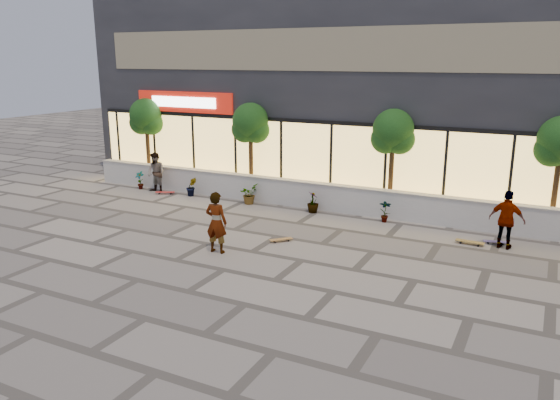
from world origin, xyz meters
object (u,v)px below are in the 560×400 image
at_px(skater_right_near, 507,220).
at_px(tree_west, 146,119).
at_px(skateboard_center, 281,239).
at_px(tree_mideast, 393,134).
at_px(skater_center, 216,222).
at_px(skateboard_right_near, 470,242).
at_px(skateboard_right_far, 496,242).
at_px(tree_midwest, 250,125).
at_px(skater_left, 156,173).
at_px(skateboard_left, 165,192).

bearing_deg(skater_right_near, tree_west, 2.10).
relative_size(tree_west, skateboard_center, 5.74).
xyz_separation_m(tree_mideast, skater_center, (-3.44, -6.58, -2.05)).
relative_size(skateboard_right_near, skateboard_right_far, 1.18).
bearing_deg(skateboard_center, tree_midwest, 80.88).
distance_m(tree_midwest, skater_left, 4.69).
distance_m(skateboard_center, skateboard_left, 8.01).
xyz_separation_m(tree_midwest, skateboard_center, (3.86, -4.84, -2.91)).
relative_size(tree_west, skater_right_near, 2.14).
bearing_deg(tree_midwest, skater_center, -68.71).
bearing_deg(skateboard_right_near, skater_center, -144.07).
xyz_separation_m(tree_west, tree_midwest, (5.50, 0.00, 0.00)).
bearing_deg(skateboard_right_near, tree_mideast, 147.90).
distance_m(tree_west, skateboard_right_near, 15.26).
bearing_deg(skater_left, skateboard_right_near, 4.97).
relative_size(tree_mideast, skater_left, 2.25).
height_order(skateboard_left, skateboard_right_near, skateboard_right_near).
height_order(tree_midwest, skater_right_near, tree_midwest).
xyz_separation_m(tree_mideast, skateboard_left, (-9.42, -1.50, -2.90)).
distance_m(tree_midwest, skater_right_near, 10.73).
distance_m(tree_mideast, skateboard_right_near, 5.00).
relative_size(tree_midwest, skateboard_right_far, 5.23).
height_order(tree_midwest, tree_mideast, same).
height_order(tree_mideast, skater_right_near, tree_mideast).
relative_size(skater_center, skateboard_right_near, 2.12).
xyz_separation_m(tree_west, skater_left, (1.56, -1.40, -2.11)).
xyz_separation_m(tree_midwest, skater_center, (2.56, -6.58, -2.05)).
xyz_separation_m(skateboard_center, skateboard_left, (-7.28, 3.34, 0.01)).
bearing_deg(skateboard_right_far, skater_left, 165.02).
bearing_deg(tree_mideast, skater_center, -117.60).
bearing_deg(skateboard_left, tree_mideast, -18.07).
bearing_deg(tree_mideast, skater_right_near, -28.26).
bearing_deg(skater_right_near, skateboard_center, 31.98).
xyz_separation_m(skater_left, skateboard_center, (7.80, -3.44, -0.80)).
height_order(tree_mideast, skateboard_right_far, tree_mideast).
xyz_separation_m(tree_midwest, skateboard_right_far, (10.00, -1.98, -2.91)).
bearing_deg(tree_midwest, skater_left, -160.46).
relative_size(skater_center, skateboard_center, 2.75).
xyz_separation_m(tree_mideast, skateboard_right_near, (3.28, -2.40, -2.90)).
bearing_deg(skater_center, tree_midwest, -72.61).
relative_size(tree_midwest, skateboard_left, 4.74).
xyz_separation_m(skater_left, skateboard_left, (0.52, -0.10, -0.79)).
relative_size(tree_mideast, skateboard_left, 4.74).
bearing_deg(tree_west, skater_center, -39.20).
height_order(tree_west, skateboard_right_near, tree_west).
height_order(tree_west, skater_center, tree_west).
bearing_deg(tree_midwest, skateboard_right_near, -14.51).
bearing_deg(tree_west, skateboard_right_far, -7.28).
bearing_deg(tree_mideast, skateboard_left, -170.96).
bearing_deg(skateboard_right_far, skater_center, -160.89).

